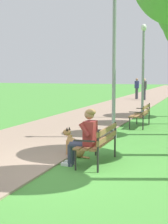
{
  "coord_description": "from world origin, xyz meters",
  "views": [
    {
      "loc": [
        2.66,
        -6.24,
        1.97
      ],
      "look_at": [
        -0.56,
        2.88,
        0.9
      ],
      "focal_mm": 54.97,
      "sensor_mm": 36.0,
      "label": 1
    }
  ],
  "objects_px": {
    "person_seated_on_near_bench": "(85,135)",
    "pedestrian_further_distant": "(144,89)",
    "dog_shepherd": "(74,146)",
    "lamp_post_near": "(114,59)",
    "park_bench_near": "(99,141)",
    "park_bench_mid": "(141,113)",
    "lamp_post_mid": "(143,70)",
    "pedestrian_distant": "(137,89)"
  },
  "relations": [
    {
      "from": "lamp_post_near",
      "to": "pedestrian_distant",
      "type": "distance_m",
      "value": 16.55
    },
    {
      "from": "park_bench_near",
      "to": "person_seated_on_near_bench",
      "type": "bearing_deg",
      "value": -121.4
    },
    {
      "from": "person_seated_on_near_bench",
      "to": "lamp_post_mid",
      "type": "bearing_deg",
      "value": 91.74
    },
    {
      "from": "park_bench_near",
      "to": "person_seated_on_near_bench",
      "type": "relative_size",
      "value": 1.2
    },
    {
      "from": "lamp_post_near",
      "to": "pedestrian_further_distant",
      "type": "xyz_separation_m",
      "value": [
        -1.65,
        15.48,
        -1.58
      ]
    },
    {
      "from": "person_seated_on_near_bench",
      "to": "park_bench_mid",
      "type": "bearing_deg",
      "value": 88.43
    },
    {
      "from": "lamp_post_near",
      "to": "pedestrian_distant",
      "type": "height_order",
      "value": "lamp_post_near"
    },
    {
      "from": "park_bench_mid",
      "to": "lamp_post_near",
      "type": "xyz_separation_m",
      "value": [
        -0.42,
        -2.52,
        1.91
      ]
    },
    {
      "from": "lamp_post_near",
      "to": "lamp_post_mid",
      "type": "height_order",
      "value": "lamp_post_near"
    },
    {
      "from": "dog_shepherd",
      "to": "lamp_post_near",
      "type": "xyz_separation_m",
      "value": [
        0.28,
        2.61,
        2.16
      ]
    },
    {
      "from": "park_bench_mid",
      "to": "person_seated_on_near_bench",
      "type": "bearing_deg",
      "value": -91.57
    },
    {
      "from": "lamp_post_near",
      "to": "pedestrian_distant",
      "type": "xyz_separation_m",
      "value": [
        -2.38,
        16.3,
        -1.58
      ]
    },
    {
      "from": "park_bench_near",
      "to": "park_bench_mid",
      "type": "bearing_deg",
      "value": 90.47
    },
    {
      "from": "park_bench_near",
      "to": "dog_shepherd",
      "type": "xyz_separation_m",
      "value": [
        -0.75,
        0.42,
        -0.25
      ]
    },
    {
      "from": "person_seated_on_near_bench",
      "to": "lamp_post_near",
      "type": "height_order",
      "value": "lamp_post_near"
    },
    {
      "from": "lamp_post_near",
      "to": "lamp_post_mid",
      "type": "bearing_deg",
      "value": 89.99
    },
    {
      "from": "person_seated_on_near_bench",
      "to": "pedestrian_further_distant",
      "type": "bearing_deg",
      "value": 95.79
    },
    {
      "from": "park_bench_mid",
      "to": "lamp_post_near",
      "type": "height_order",
      "value": "lamp_post_near"
    },
    {
      "from": "park_bench_near",
      "to": "lamp_post_near",
      "type": "bearing_deg",
      "value": 98.72
    },
    {
      "from": "person_seated_on_near_bench",
      "to": "pedestrian_further_distant",
      "type": "relative_size",
      "value": 0.76
    },
    {
      "from": "dog_shepherd",
      "to": "pedestrian_distant",
      "type": "distance_m",
      "value": 19.04
    },
    {
      "from": "park_bench_mid",
      "to": "person_seated_on_near_bench",
      "type": "height_order",
      "value": "person_seated_on_near_bench"
    },
    {
      "from": "park_bench_near",
      "to": "pedestrian_further_distant",
      "type": "bearing_deg",
      "value": 96.53
    },
    {
      "from": "lamp_post_mid",
      "to": "pedestrian_distant",
      "type": "relative_size",
      "value": 2.52
    },
    {
      "from": "park_bench_mid",
      "to": "lamp_post_mid",
      "type": "distance_m",
      "value": 3.09
    },
    {
      "from": "dog_shepherd",
      "to": "lamp_post_near",
      "type": "bearing_deg",
      "value": 83.81
    },
    {
      "from": "person_seated_on_near_bench",
      "to": "lamp_post_near",
      "type": "xyz_separation_m",
      "value": [
        -0.26,
        3.37,
        1.74
      ]
    },
    {
      "from": "dog_shepherd",
      "to": "pedestrian_further_distant",
      "type": "height_order",
      "value": "pedestrian_further_distant"
    },
    {
      "from": "lamp_post_mid",
      "to": "pedestrian_further_distant",
      "type": "relative_size",
      "value": 2.52
    },
    {
      "from": "pedestrian_distant",
      "to": "dog_shepherd",
      "type": "bearing_deg",
      "value": -83.68
    },
    {
      "from": "pedestrian_distant",
      "to": "pedestrian_further_distant",
      "type": "xyz_separation_m",
      "value": [
        0.73,
        -0.83,
        0.0
      ]
    },
    {
      "from": "person_seated_on_near_bench",
      "to": "dog_shepherd",
      "type": "relative_size",
      "value": 1.54
    },
    {
      "from": "lamp_post_near",
      "to": "pedestrian_further_distant",
      "type": "relative_size",
      "value": 2.84
    },
    {
      "from": "park_bench_mid",
      "to": "person_seated_on_near_bench",
      "type": "xyz_separation_m",
      "value": [
        -0.16,
        -5.89,
        0.17
      ]
    },
    {
      "from": "park_bench_mid",
      "to": "lamp_post_mid",
      "type": "relative_size",
      "value": 0.36
    },
    {
      "from": "pedestrian_distant",
      "to": "person_seated_on_near_bench",
      "type": "bearing_deg",
      "value": -82.37
    },
    {
      "from": "park_bench_near",
      "to": "dog_shepherd",
      "type": "distance_m",
      "value": 0.9
    },
    {
      "from": "park_bench_near",
      "to": "pedestrian_distant",
      "type": "distance_m",
      "value": 19.54
    },
    {
      "from": "park_bench_mid",
      "to": "person_seated_on_near_bench",
      "type": "relative_size",
      "value": 1.2
    },
    {
      "from": "pedestrian_further_distant",
      "to": "pedestrian_distant",
      "type": "bearing_deg",
      "value": 131.3
    },
    {
      "from": "person_seated_on_near_bench",
      "to": "pedestrian_further_distant",
      "type": "distance_m",
      "value": 18.94
    },
    {
      "from": "person_seated_on_near_bench",
      "to": "dog_shepherd",
      "type": "height_order",
      "value": "person_seated_on_near_bench"
    }
  ]
}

